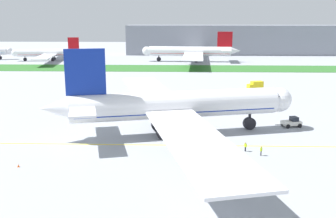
{
  "coord_description": "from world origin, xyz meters",
  "views": [
    {
      "loc": [
        2.67,
        -71.91,
        23.11
      ],
      "look_at": [
        -0.08,
        10.34,
        3.78
      ],
      "focal_mm": 42.1,
      "sensor_mm": 36.0,
      "label": 1
    }
  ],
  "objects_px": {
    "ground_crew_wingwalker_port": "(261,150)",
    "ground_crew_wingwalker_starboard": "(245,146)",
    "traffic_cone_near_nose": "(18,165)",
    "parked_airliner_far_right": "(191,51)",
    "parked_airliner_far_centre": "(49,53)",
    "airliner_foreground": "(173,106)",
    "pushback_tug": "(292,122)",
    "ground_crew_marshaller_front": "(215,191)",
    "service_truck_baggage_loader": "(255,86)"
  },
  "relations": [
    {
      "from": "traffic_cone_near_nose",
      "to": "parked_airliner_far_right",
      "type": "distance_m",
      "value": 154.07
    },
    {
      "from": "ground_crew_wingwalker_starboard",
      "to": "parked_airliner_far_centre",
      "type": "bearing_deg",
      "value": 119.74
    },
    {
      "from": "ground_crew_wingwalker_starboard",
      "to": "pushback_tug",
      "type": "bearing_deg",
      "value": 52.7
    },
    {
      "from": "ground_crew_wingwalker_port",
      "to": "parked_airliner_far_right",
      "type": "bearing_deg",
      "value": 93.31
    },
    {
      "from": "ground_crew_marshaller_front",
      "to": "service_truck_baggage_loader",
      "type": "distance_m",
      "value": 79.46
    },
    {
      "from": "ground_crew_marshaller_front",
      "to": "service_truck_baggage_loader",
      "type": "height_order",
      "value": "service_truck_baggage_loader"
    },
    {
      "from": "ground_crew_wingwalker_port",
      "to": "traffic_cone_near_nose",
      "type": "bearing_deg",
      "value": -170.56
    },
    {
      "from": "ground_crew_wingwalker_port",
      "to": "ground_crew_wingwalker_starboard",
      "type": "xyz_separation_m",
      "value": [
        -2.32,
        2.13,
        0.0
      ]
    },
    {
      "from": "ground_crew_wingwalker_starboard",
      "to": "traffic_cone_near_nose",
      "type": "bearing_deg",
      "value": -166.82
    },
    {
      "from": "ground_crew_marshaller_front",
      "to": "parked_airliner_far_centre",
      "type": "height_order",
      "value": "parked_airliner_far_centre"
    },
    {
      "from": "pushback_tug",
      "to": "traffic_cone_near_nose",
      "type": "height_order",
      "value": "pushback_tug"
    },
    {
      "from": "ground_crew_marshaller_front",
      "to": "traffic_cone_near_nose",
      "type": "relative_size",
      "value": 2.94
    },
    {
      "from": "ground_crew_wingwalker_port",
      "to": "service_truck_baggage_loader",
      "type": "xyz_separation_m",
      "value": [
        10.0,
        60.56,
        0.66
      ]
    },
    {
      "from": "airliner_foreground",
      "to": "ground_crew_marshaller_front",
      "type": "bearing_deg",
      "value": -77.98
    },
    {
      "from": "ground_crew_marshaller_front",
      "to": "service_truck_baggage_loader",
      "type": "bearing_deg",
      "value": 76.01
    },
    {
      "from": "pushback_tug",
      "to": "ground_crew_wingwalker_port",
      "type": "relative_size",
      "value": 3.57
    },
    {
      "from": "traffic_cone_near_nose",
      "to": "parked_airliner_far_centre",
      "type": "distance_m",
      "value": 158.93
    },
    {
      "from": "ground_crew_wingwalker_port",
      "to": "parked_airliner_far_centre",
      "type": "height_order",
      "value": "parked_airliner_far_centre"
    },
    {
      "from": "ground_crew_wingwalker_port",
      "to": "service_truck_baggage_loader",
      "type": "height_order",
      "value": "service_truck_baggage_loader"
    },
    {
      "from": "pushback_tug",
      "to": "service_truck_baggage_loader",
      "type": "bearing_deg",
      "value": 90.25
    },
    {
      "from": "parked_airliner_far_right",
      "to": "parked_airliner_far_centre",
      "type": "bearing_deg",
      "value": 178.87
    },
    {
      "from": "ground_crew_wingwalker_port",
      "to": "ground_crew_wingwalker_starboard",
      "type": "distance_m",
      "value": 3.14
    },
    {
      "from": "airliner_foreground",
      "to": "ground_crew_wingwalker_port",
      "type": "distance_m",
      "value": 20.17
    },
    {
      "from": "ground_crew_wingwalker_starboard",
      "to": "traffic_cone_near_nose",
      "type": "xyz_separation_m",
      "value": [
        -36.99,
        -8.66,
        -0.71
      ]
    },
    {
      "from": "airliner_foreground",
      "to": "service_truck_baggage_loader",
      "type": "bearing_deg",
      "value": 62.38
    },
    {
      "from": "ground_crew_wingwalker_starboard",
      "to": "traffic_cone_near_nose",
      "type": "relative_size",
      "value": 2.83
    },
    {
      "from": "pushback_tug",
      "to": "ground_crew_wingwalker_port",
      "type": "bearing_deg",
      "value": -118.79
    },
    {
      "from": "ground_crew_marshaller_front",
      "to": "parked_airliner_far_centre",
      "type": "xyz_separation_m",
      "value": [
        -75.2,
        162.34,
        3.16
      ]
    },
    {
      "from": "airliner_foreground",
      "to": "ground_crew_marshaller_front",
      "type": "relative_size",
      "value": 46.97
    },
    {
      "from": "service_truck_baggage_loader",
      "to": "parked_airliner_far_right",
      "type": "bearing_deg",
      "value": 102.36
    },
    {
      "from": "pushback_tug",
      "to": "parked_airliner_far_right",
      "type": "xyz_separation_m",
      "value": [
        -18.54,
        125.76,
        4.31
      ]
    },
    {
      "from": "ground_crew_wingwalker_starboard",
      "to": "service_truck_baggage_loader",
      "type": "xyz_separation_m",
      "value": [
        12.32,
        58.43,
        0.66
      ]
    },
    {
      "from": "pushback_tug",
      "to": "ground_crew_marshaller_front",
      "type": "distance_m",
      "value": 40.08
    },
    {
      "from": "service_truck_baggage_loader",
      "to": "parked_airliner_far_centre",
      "type": "bearing_deg",
      "value": 137.92
    },
    {
      "from": "traffic_cone_near_nose",
      "to": "parked_airliner_far_centre",
      "type": "bearing_deg",
      "value": 106.49
    },
    {
      "from": "ground_crew_marshaller_front",
      "to": "parked_airliner_far_right",
      "type": "height_order",
      "value": "parked_airliner_far_right"
    },
    {
      "from": "ground_crew_wingwalker_port",
      "to": "parked_airliner_far_centre",
      "type": "distance_m",
      "value": 168.51
    },
    {
      "from": "traffic_cone_near_nose",
      "to": "service_truck_baggage_loader",
      "type": "distance_m",
      "value": 83.28
    },
    {
      "from": "ground_crew_wingwalker_port",
      "to": "ground_crew_wingwalker_starboard",
      "type": "bearing_deg",
      "value": 137.48
    },
    {
      "from": "ground_crew_wingwalker_port",
      "to": "pushback_tug",
      "type": "bearing_deg",
      "value": 61.21
    },
    {
      "from": "service_truck_baggage_loader",
      "to": "pushback_tug",
      "type": "bearing_deg",
      "value": -89.75
    },
    {
      "from": "ground_crew_wingwalker_starboard",
      "to": "traffic_cone_near_nose",
      "type": "height_order",
      "value": "ground_crew_wingwalker_starboard"
    },
    {
      "from": "ground_crew_wingwalker_starboard",
      "to": "ground_crew_wingwalker_port",
      "type": "bearing_deg",
      "value": -42.52
    },
    {
      "from": "traffic_cone_near_nose",
      "to": "parked_airliner_far_right",
      "type": "xyz_separation_m",
      "value": [
        30.95,
        150.84,
        5.02
      ]
    },
    {
      "from": "airliner_foreground",
      "to": "parked_airliner_far_centre",
      "type": "distance_m",
      "value": 150.45
    },
    {
      "from": "parked_airliner_far_right",
      "to": "ground_crew_marshaller_front",
      "type": "bearing_deg",
      "value": -90.3
    },
    {
      "from": "airliner_foreground",
      "to": "traffic_cone_near_nose",
      "type": "bearing_deg",
      "value": -142.06
    },
    {
      "from": "ground_crew_wingwalker_starboard",
      "to": "parked_airliner_far_right",
      "type": "xyz_separation_m",
      "value": [
        -6.04,
        142.18,
        4.31
      ]
    },
    {
      "from": "ground_crew_wingwalker_starboard",
      "to": "parked_airliner_far_right",
      "type": "bearing_deg",
      "value": 92.43
    },
    {
      "from": "parked_airliner_far_right",
      "to": "service_truck_baggage_loader",
      "type": "bearing_deg",
      "value": -77.64
    }
  ]
}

